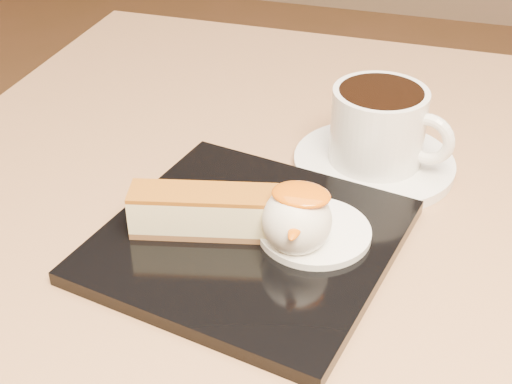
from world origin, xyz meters
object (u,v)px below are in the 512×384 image
(saucer, at_px, (374,163))
(ice_cream_scoop, at_px, (297,220))
(dessert_plate, at_px, (249,241))
(coffee_cup, at_px, (380,125))
(cheesecake, at_px, (204,211))
(table, at_px, (319,343))

(saucer, bearing_deg, ice_cream_scoop, -103.47)
(dessert_plate, xyz_separation_m, coffee_cup, (0.08, 0.15, 0.04))
(cheesecake, bearing_deg, dessert_plate, -5.34)
(saucer, relative_size, coffee_cup, 1.31)
(table, bearing_deg, coffee_cup, 72.76)
(table, height_order, dessert_plate, dessert_plate)
(table, distance_m, dessert_plate, 0.18)
(ice_cream_scoop, bearing_deg, table, 79.72)
(dessert_plate, xyz_separation_m, saucer, (0.08, 0.15, -0.00))
(dessert_plate, bearing_deg, table, 49.61)
(ice_cream_scoop, bearing_deg, cheesecake, 180.00)
(cheesecake, xyz_separation_m, coffee_cup, (0.11, 0.15, 0.02))
(table, distance_m, ice_cream_scoop, 0.20)
(cheesecake, height_order, saucer, cheesecake)
(table, relative_size, saucer, 5.33)
(table, relative_size, cheesecake, 6.64)
(table, relative_size, ice_cream_scoop, 14.96)
(coffee_cup, bearing_deg, table, -92.93)
(cheesecake, distance_m, coffee_cup, 0.19)
(saucer, bearing_deg, coffee_cup, -14.31)
(saucer, height_order, coffee_cup, coffee_cup)
(cheesecake, relative_size, coffee_cup, 1.06)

